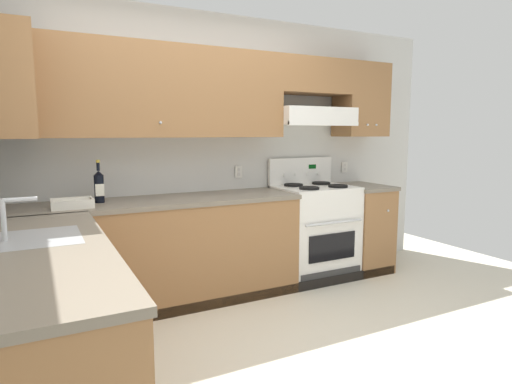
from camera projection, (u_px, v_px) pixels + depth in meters
name	position (u px, v px, depth m)	size (l,w,h in m)	color
ground_plane	(267.00, 362.00, 2.77)	(7.04, 7.04, 0.00)	beige
wall_back	(227.00, 131.00, 4.09)	(4.68, 0.57, 2.55)	silver
counter_back_run	(199.00, 248.00, 3.80)	(3.60, 0.65, 0.91)	olive
counter_left_run	(48.00, 336.00, 2.14)	(0.63, 1.91, 1.13)	olive
stove	(314.00, 231.00, 4.36)	(0.76, 0.62, 1.20)	white
wine_bottle	(99.00, 186.00, 3.41)	(0.08, 0.08, 0.34)	black
bowl	(72.00, 205.00, 3.19)	(0.29, 0.21, 0.07)	white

